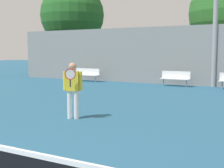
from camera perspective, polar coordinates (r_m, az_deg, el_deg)
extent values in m
cylinder|color=silver|center=(9.14, -7.75, -3.77)|extent=(0.14, 0.14, 0.82)
cylinder|color=silver|center=(9.10, -6.53, -3.80)|extent=(0.14, 0.14, 0.82)
cube|color=yellow|center=(9.03, -7.20, 0.52)|extent=(0.41, 0.32, 0.56)
cylinder|color=yellow|center=(9.09, -8.62, 0.59)|extent=(0.10, 0.10, 0.54)
cylinder|color=yellow|center=(8.97, -5.76, 0.56)|extent=(0.10, 0.10, 0.54)
sphere|color=tan|center=(9.00, -7.23, 3.20)|extent=(0.22, 0.22, 0.22)
cylinder|color=black|center=(8.76, -7.64, 0.15)|extent=(0.03, 0.03, 0.22)
torus|color=red|center=(8.74, -7.66, 1.82)|extent=(0.30, 0.14, 0.31)
cylinder|color=silver|center=(8.74, -7.66, 1.82)|extent=(0.25, 0.10, 0.27)
cube|color=white|center=(20.27, -4.73, 1.65)|extent=(1.77, 0.40, 0.04)
cylinder|color=gray|center=(20.69, -6.37, 1.11)|extent=(0.06, 0.06, 0.40)
cylinder|color=gray|center=(19.91, -3.02, 0.94)|extent=(0.06, 0.06, 0.40)
cube|color=white|center=(20.41, -4.46, 2.30)|extent=(1.77, 0.04, 0.40)
cylinder|color=gray|center=(17.16, 19.49, -0.20)|extent=(0.06, 0.06, 0.40)
cube|color=white|center=(17.72, 11.43, 0.93)|extent=(1.64, 0.40, 0.04)
cylinder|color=gray|center=(17.95, 9.42, 0.32)|extent=(0.06, 0.06, 0.40)
cylinder|color=gray|center=(17.56, 13.46, 0.11)|extent=(0.06, 0.06, 0.40)
cube|color=white|center=(17.87, 11.62, 1.68)|extent=(1.64, 0.04, 0.40)
cylinder|color=#939399|center=(18.13, 18.45, 13.10)|extent=(0.26, 0.26, 8.58)
cube|color=gray|center=(18.19, 16.05, 5.00)|extent=(25.94, 0.06, 3.42)
cylinder|color=brown|center=(26.34, -7.17, 4.79)|extent=(0.52, 0.52, 2.84)
sphere|color=#235B23|center=(26.50, -7.27, 12.39)|extent=(5.22, 5.22, 5.22)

